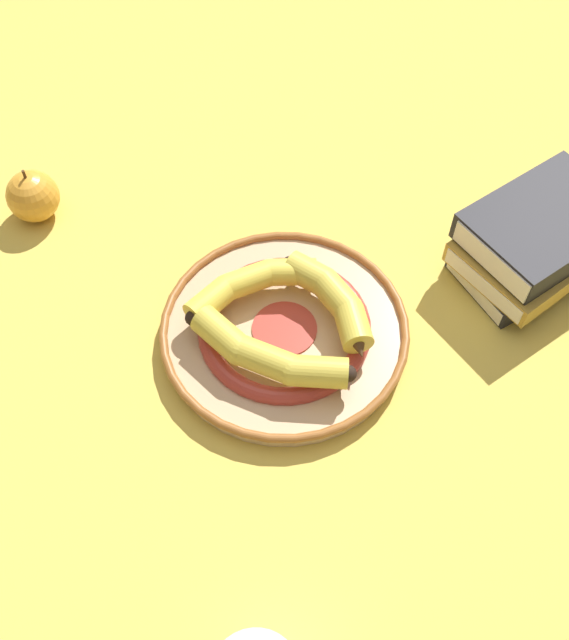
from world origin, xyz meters
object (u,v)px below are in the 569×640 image
decorative_bowl (284,330)px  banana_a (334,300)px  banana_b (253,283)px  apple (33,196)px  book_stack (537,244)px  banana_c (264,354)px

decorative_bowl → banana_a: bearing=-177.4°
banana_b → apple: (0.25, -0.24, -0.02)m
decorative_bowl → book_stack: size_ratio=1.31×
banana_c → apple: bearing=164.8°
banana_a → book_stack: bearing=-104.6°
banana_b → book_stack: (-0.36, 0.04, 0.00)m
book_stack → banana_b: bearing=-28.0°
decorative_bowl → apple: 0.40m
banana_a → banana_b: banana_a is taller
banana_b → banana_a: bearing=140.4°
decorative_bowl → banana_a: banana_a is taller
banana_b → book_stack: 0.37m
banana_c → book_stack: (-0.38, -0.07, -0.00)m
banana_c → book_stack: bearing=49.9°
banana_a → apple: 0.45m
banana_b → apple: size_ratio=2.27×
decorative_bowl → book_stack: bearing=-177.0°
decorative_bowl → book_stack: book_stack is taller
banana_c → apple: 0.42m
decorative_bowl → apple: (0.27, -0.29, 0.02)m
banana_a → book_stack: size_ratio=0.71×
banana_b → banana_c: banana_c is taller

